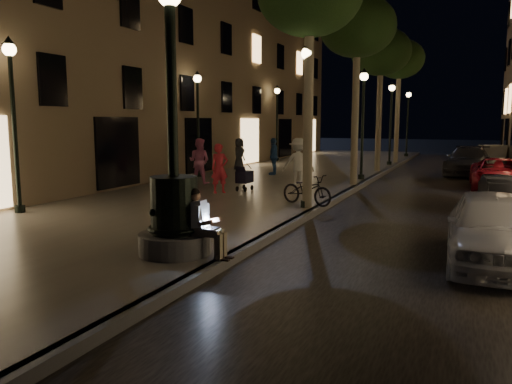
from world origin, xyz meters
The scene contains 29 objects.
ground centered at (0.00, 15.00, 0.00)m, with size 120.00×120.00×0.00m, color black.
cobble_lane centered at (3.00, 15.00, 0.01)m, with size 6.00×45.00×0.02m, color black.
promenade centered at (-4.00, 15.00, 0.10)m, with size 8.00×45.00×0.20m, color slate.
curb_strip centered at (0.00, 15.00, 0.10)m, with size 0.25×45.00×0.20m, color #59595B.
building_left centered at (-12.00, 18.00, 7.50)m, with size 8.00×36.00×15.00m, color #7E6D4E.
fountain_lamppost centered at (-1.00, 2.00, 1.21)m, with size 1.40×1.40×5.21m.
seated_man_laptop centered at (-0.39, 2.00, 0.89)m, with size 0.93×0.31×1.30m.
tree_second centered at (-0.20, 14.00, 6.33)m, with size 3.00×3.00×7.40m.
tree_third centered at (-0.30, 20.00, 6.14)m, with size 3.00×3.00×7.20m.
tree_far centered at (-0.22, 26.00, 6.43)m, with size 3.00×3.00×7.50m.
lamp_curb_a centered at (-0.30, 8.00, 3.24)m, with size 0.36×0.36×4.81m.
lamp_curb_b centered at (-0.30, 16.00, 3.24)m, with size 0.36×0.36×4.81m.
lamp_curb_c centered at (-0.30, 24.00, 3.24)m, with size 0.36×0.36×4.81m.
lamp_curb_d centered at (-0.30, 32.00, 3.24)m, with size 0.36×0.36×4.81m.
lamp_left_a centered at (-7.40, 4.00, 3.24)m, with size 0.36×0.36×4.81m.
lamp_left_b centered at (-7.40, 14.00, 3.24)m, with size 0.36×0.36×4.81m.
lamp_left_c centered at (-7.40, 24.00, 3.24)m, with size 0.36×0.36×4.81m.
stroller centered at (-3.46, 10.52, 0.71)m, with size 0.44×0.99×1.01m.
car_front centered at (4.64, 4.36, 0.71)m, with size 1.68×4.19×1.43m, color #B0B1B9.
car_second centered at (5.20, 9.36, 0.61)m, with size 1.29×3.70×1.22m, color black.
car_third centered at (5.20, 16.34, 0.62)m, with size 2.07×4.50×1.25m, color maroon.
car_rear centered at (4.00, 21.75, 0.72)m, with size 2.03×5.00×1.45m, color #323238.
car_fifth centered at (5.20, 24.81, 0.71)m, with size 1.51×4.33×1.43m, color #9A9A95.
pedestrian_red centered at (-4.03, 9.65, 1.08)m, with size 0.64×0.42×1.76m, color red.
pedestrian_pink centered at (-6.03, 11.67, 1.13)m, with size 0.90×0.70×1.86m, color pink.
pedestrian_white centered at (-1.97, 12.25, 1.15)m, with size 1.23×0.71×1.91m, color silver.
pedestrian_blue centered at (-4.53, 16.17, 1.08)m, with size 1.03×0.43×1.76m, color #244A87.
pedestrian_dark centered at (-6.76, 17.01, 1.05)m, with size 0.83×0.54×1.70m, color #36363B.
bicycle centered at (-0.40, 8.44, 0.67)m, with size 0.62×1.79×0.94m, color black.
Camera 1 is at (4.18, -6.00, 2.73)m, focal length 35.00 mm.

